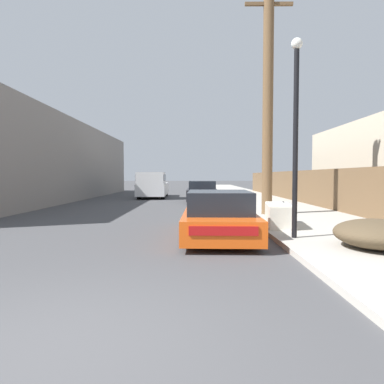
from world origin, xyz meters
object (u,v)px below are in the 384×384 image
at_px(parked_sports_car_red, 218,216).
at_px(street_lamp, 296,123).
at_px(brush_pile, 378,234).
at_px(car_parked_mid, 202,192).
at_px(discarded_fridge, 279,215).
at_px(utility_pole, 268,97).
at_px(pickup_truck, 153,185).

relative_size(parked_sports_car_red, street_lamp, 0.94).
height_order(parked_sports_car_red, street_lamp, street_lamp).
bearing_deg(brush_pile, parked_sports_car_red, 148.77).
bearing_deg(car_parked_mid, discarded_fridge, -79.22).
xyz_separation_m(parked_sports_car_red, street_lamp, (1.74, -0.69, 2.27)).
relative_size(discarded_fridge, utility_pole, 0.21).
xyz_separation_m(car_parked_mid, utility_pole, (2.31, -7.83, 3.97)).
xyz_separation_m(parked_sports_car_red, utility_pole, (2.17, 4.37, 4.02)).
relative_size(utility_pole, street_lamp, 1.89).
height_order(pickup_truck, brush_pile, pickup_truck).
height_order(car_parked_mid, brush_pile, car_parked_mid).
xyz_separation_m(parked_sports_car_red, brush_pile, (3.08, -1.87, -0.13)).
relative_size(discarded_fridge, pickup_truck, 0.31).
bearing_deg(discarded_fridge, brush_pile, -61.04).
bearing_deg(street_lamp, car_parked_mid, 98.28).
bearing_deg(utility_pole, car_parked_mid, 106.40).
relative_size(utility_pole, brush_pile, 4.91).
height_order(parked_sports_car_red, pickup_truck, pickup_truck).
height_order(utility_pole, brush_pile, utility_pole).
relative_size(discarded_fridge, parked_sports_car_red, 0.42).
bearing_deg(utility_pole, pickup_truck, 116.57).
xyz_separation_m(discarded_fridge, utility_pole, (0.31, 3.13, 4.12)).
distance_m(discarded_fridge, parked_sports_car_red, 2.24).
bearing_deg(brush_pile, car_parked_mid, 102.85).
relative_size(car_parked_mid, utility_pole, 0.50).
relative_size(pickup_truck, brush_pile, 3.30).
bearing_deg(parked_sports_car_red, utility_pole, 64.98).
xyz_separation_m(discarded_fridge, brush_pile, (1.22, -3.11, -0.03)).
height_order(discarded_fridge, utility_pole, utility_pole).
height_order(discarded_fridge, brush_pile, discarded_fridge).
bearing_deg(brush_pile, utility_pole, 98.24).
bearing_deg(street_lamp, discarded_fridge, 86.51).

